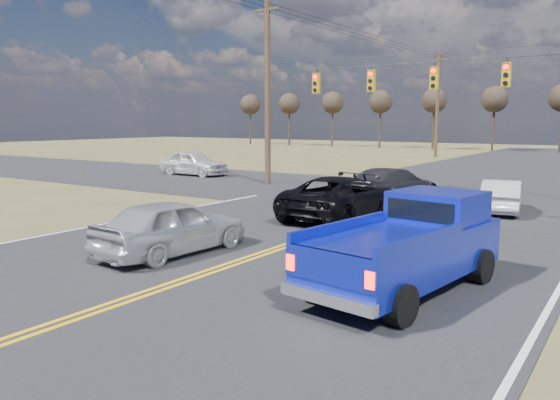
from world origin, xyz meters
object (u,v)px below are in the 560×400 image
Objects in this scene: silver_suv at (172,226)px; cross_car_west at (194,163)px; black_suv at (341,197)px; dgrey_car_queue at (392,185)px; pickup_truck at (409,246)px; white_car_queue at (502,196)px.

cross_car_west is (-13.81, 15.63, 0.06)m from silver_suv.
black_suv reaches higher than dgrey_car_queue.
black_suv reaches higher than silver_suv.
pickup_truck reaches higher than white_car_queue.
white_car_queue is 0.74× the size of dgrey_car_queue.
dgrey_car_queue reaches higher than silver_suv.
black_suv is 4.56m from dgrey_car_queue.
black_suv is at bearing -96.52° from silver_suv.
white_car_queue is at bearing -101.71° from cross_car_west.
cross_car_west is (-19.43, 3.96, 0.16)m from white_car_queue.
pickup_truck is at bearing 123.73° from dgrey_car_queue.
pickup_truck is 11.23m from white_car_queue.
cross_car_west reaches higher than white_car_queue.
pickup_truck reaches higher than cross_car_west.
white_car_queue is 19.83m from cross_car_west.
pickup_truck is 1.16× the size of cross_car_west.
black_suv is (1.20, 7.11, 0.02)m from silver_suv.
black_suv is 1.06× the size of dgrey_car_queue.
white_car_queue is at bearing -112.63° from silver_suv.
dgrey_car_queue is 1.11× the size of cross_car_west.
white_car_queue is 4.42m from dgrey_car_queue.
dgrey_car_queue is (-5.04, 11.21, -0.19)m from pickup_truck.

